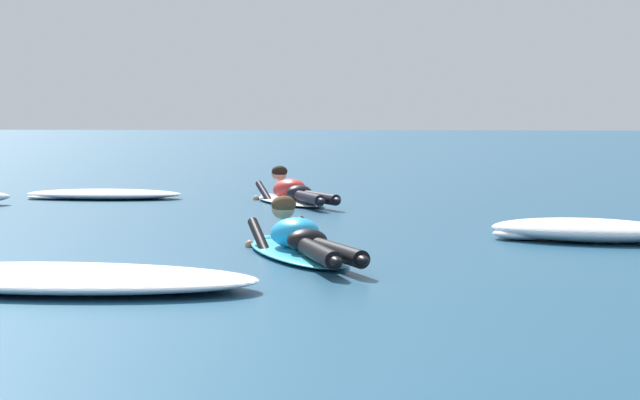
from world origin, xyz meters
TOP-DOWN VIEW (x-y plane):
  - ground_plane at (0.00, 10.00)m, footprint 120.00×120.00m
  - surfer_near at (2.76, 3.05)m, footprint 1.40×2.58m
  - surfer_far at (2.04, 8.70)m, footprint 1.51×2.39m
  - whitewater_mid_left at (5.33, 4.59)m, footprint 2.00×1.41m
  - whitewater_mid_right at (1.26, 1.20)m, footprint 2.93×1.27m
  - whitewater_back at (-0.72, 9.39)m, footprint 2.23×0.95m

SIDE VIEW (x-z plane):
  - ground_plane at x=0.00m, z-range 0.00..0.00m
  - whitewater_back at x=-0.72m, z-range 0.00..0.13m
  - whitewater_mid_right at x=1.26m, z-range -0.01..0.16m
  - whitewater_mid_left at x=5.33m, z-range -0.01..0.21m
  - surfer_near at x=2.76m, z-range -0.14..0.40m
  - surfer_far at x=2.04m, z-range -0.13..0.40m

